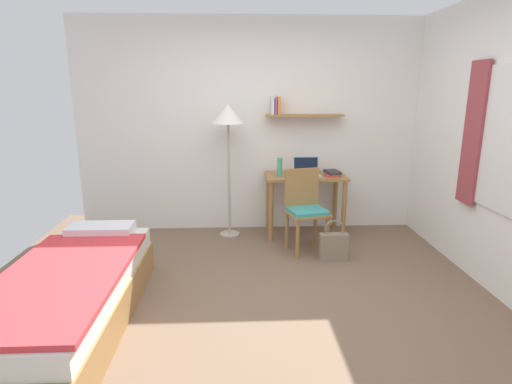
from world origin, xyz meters
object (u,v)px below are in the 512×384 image
at_px(desk, 305,187).
at_px(water_bottle, 280,167).
at_px(bed, 70,297).
at_px(standing_lamp, 228,122).
at_px(laptop, 306,170).
at_px(book_stack, 332,173).
at_px(desk_chair, 305,207).
at_px(handbag, 333,245).

bearing_deg(desk, water_bottle, -169.29).
relative_size(bed, desk, 2.14).
distance_m(standing_lamp, laptop, 1.09).
distance_m(desk, book_stack, 0.36).
relative_size(desk_chair, handbag, 2.06).
xyz_separation_m(desk, desk_chair, (-0.07, -0.49, -0.10)).
relative_size(bed, standing_lamp, 1.29).
xyz_separation_m(desk, standing_lamp, (-0.92, 0.01, 0.79)).
height_order(laptop, handbag, laptop).
xyz_separation_m(desk_chair, laptop, (0.09, 0.50, 0.31)).
distance_m(standing_lamp, book_stack, 1.37).
height_order(desk, book_stack, book_stack).
bearing_deg(desk_chair, book_stack, 49.45).
xyz_separation_m(desk, handbag, (0.19, -0.79, -0.44)).
xyz_separation_m(laptop, water_bottle, (-0.33, -0.07, 0.05)).
relative_size(bed, handbag, 4.67).
bearing_deg(desk, bed, -137.17).
height_order(desk, water_bottle, water_bottle).
bearing_deg(desk_chair, standing_lamp, 149.39).
bearing_deg(water_bottle, laptop, 11.99).
bearing_deg(desk_chair, laptop, 80.32).
relative_size(bed, desk_chair, 2.26).
relative_size(bed, laptop, 6.31).
distance_m(desk_chair, standing_lamp, 1.32).
distance_m(bed, book_stack, 3.10).
distance_m(desk, standing_lamp, 1.21).
bearing_deg(desk_chair, bed, -144.40).
bearing_deg(standing_lamp, desk, -0.36).
bearing_deg(desk, desk_chair, -98.60).
height_order(desk_chair, standing_lamp, standing_lamp).
height_order(desk_chair, handbag, desk_chair).
xyz_separation_m(standing_lamp, book_stack, (1.23, -0.05, -0.60)).
xyz_separation_m(bed, book_stack, (2.40, 1.89, 0.54)).
bearing_deg(standing_lamp, desk_chair, -30.61).
distance_m(standing_lamp, handbag, 1.83).
bearing_deg(book_stack, standing_lamp, 177.70).
bearing_deg(water_bottle, book_stack, 1.50).
height_order(water_bottle, book_stack, water_bottle).
xyz_separation_m(standing_lamp, laptop, (0.93, 0.00, -0.57)).
bearing_deg(standing_lamp, laptop, 0.25).
bearing_deg(standing_lamp, book_stack, -2.30).
bearing_deg(bed, desk_chair, 35.60).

